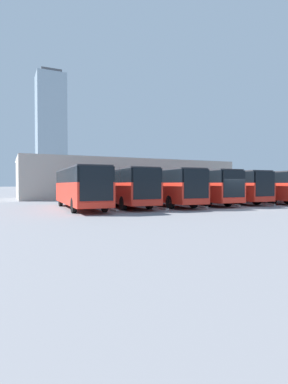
{
  "coord_description": "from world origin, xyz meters",
  "views": [
    {
      "loc": [
        17.75,
        19.61,
        2.03
      ],
      "look_at": [
        5.94,
        -5.9,
        1.33
      ],
      "focal_mm": 28.0,
      "sensor_mm": 36.0,
      "label": 1
    }
  ],
  "objects_px": {
    "bus_1": "(255,186)",
    "bus_4": "(163,186)",
    "bus_0": "(280,186)",
    "bus_3": "(196,186)",
    "bus_6": "(80,186)",
    "bus_5": "(122,186)",
    "bus_2": "(224,186)"
  },
  "relations": [
    {
      "from": "bus_1",
      "to": "bus_5",
      "type": "distance_m",
      "value": 16.15
    },
    {
      "from": "bus_0",
      "to": "bus_3",
      "type": "height_order",
      "value": "same"
    },
    {
      "from": "bus_3",
      "to": "bus_4",
      "type": "relative_size",
      "value": 1.0
    },
    {
      "from": "bus_1",
      "to": "bus_4",
      "type": "height_order",
      "value": "same"
    },
    {
      "from": "bus_1",
      "to": "bus_6",
      "type": "height_order",
      "value": "same"
    },
    {
      "from": "bus_2",
      "to": "bus_4",
      "type": "relative_size",
      "value": 1.0
    },
    {
      "from": "bus_5",
      "to": "bus_6",
      "type": "xyz_separation_m",
      "value": [
        4.04,
        0.76,
        0.0
      ]
    },
    {
      "from": "bus_0",
      "to": "bus_1",
      "type": "bearing_deg",
      "value": 1.56
    },
    {
      "from": "bus_2",
      "to": "bus_6",
      "type": "relative_size",
      "value": 1.0
    },
    {
      "from": "bus_0",
      "to": "bus_2",
      "type": "distance_m",
      "value": 8.09
    },
    {
      "from": "bus_3",
      "to": "bus_0",
      "type": "bearing_deg",
      "value": -177.53
    },
    {
      "from": "bus_2",
      "to": "bus_5",
      "type": "bearing_deg",
      "value": 3.92
    },
    {
      "from": "bus_2",
      "to": "bus_1",
      "type": "bearing_deg",
      "value": 177.23
    },
    {
      "from": "bus_4",
      "to": "bus_6",
      "type": "xyz_separation_m",
      "value": [
        8.08,
        0.35,
        0.0
      ]
    },
    {
      "from": "bus_3",
      "to": "bus_5",
      "type": "bearing_deg",
      "value": 1.56
    },
    {
      "from": "bus_0",
      "to": "bus_6",
      "type": "bearing_deg",
      "value": 3.91
    },
    {
      "from": "bus_0",
      "to": "bus_4",
      "type": "height_order",
      "value": "same"
    },
    {
      "from": "bus_3",
      "to": "bus_6",
      "type": "relative_size",
      "value": 1.0
    },
    {
      "from": "bus_0",
      "to": "bus_3",
      "type": "bearing_deg",
      "value": 2.47
    },
    {
      "from": "bus_5",
      "to": "bus_1",
      "type": "bearing_deg",
      "value": -177.76
    },
    {
      "from": "bus_1",
      "to": "bus_0",
      "type": "bearing_deg",
      "value": -178.44
    },
    {
      "from": "bus_0",
      "to": "bus_5",
      "type": "bearing_deg",
      "value": 2.11
    },
    {
      "from": "bus_0",
      "to": "bus_5",
      "type": "xyz_separation_m",
      "value": [
        20.19,
        -0.04,
        0.0
      ]
    },
    {
      "from": "bus_1",
      "to": "bus_4",
      "type": "distance_m",
      "value": 12.12
    },
    {
      "from": "bus_0",
      "to": "bus_6",
      "type": "height_order",
      "value": "same"
    },
    {
      "from": "bus_0",
      "to": "bus_3",
      "type": "xyz_separation_m",
      "value": [
        12.11,
        0.05,
        0.0
      ]
    },
    {
      "from": "bus_5",
      "to": "bus_4",
      "type": "bearing_deg",
      "value": 176.42
    },
    {
      "from": "bus_3",
      "to": "bus_4",
      "type": "distance_m",
      "value": 4.05
    },
    {
      "from": "bus_5",
      "to": "bus_6",
      "type": "distance_m",
      "value": 4.11
    },
    {
      "from": "bus_6",
      "to": "bus_3",
      "type": "bearing_deg",
      "value": -174.65
    },
    {
      "from": "bus_3",
      "to": "bus_6",
      "type": "bearing_deg",
      "value": 5.35
    },
    {
      "from": "bus_1",
      "to": "bus_4",
      "type": "relative_size",
      "value": 1.0
    }
  ]
}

